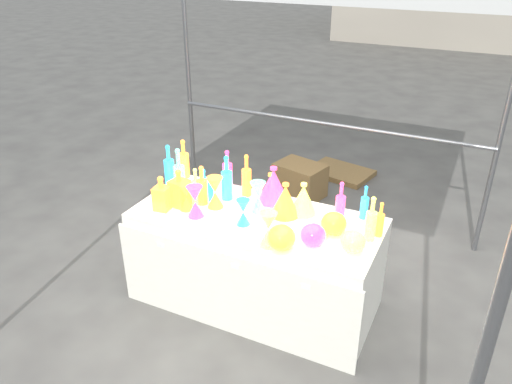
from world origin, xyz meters
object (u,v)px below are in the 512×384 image
at_px(bottle_0, 184,159).
at_px(hourglass_0, 186,197).
at_px(cardboard_box_closed, 300,180).
at_px(decanter_0, 162,193).
at_px(globe_0, 281,239).
at_px(lampshade_0, 285,199).
at_px(display_table, 255,260).

distance_m(bottle_0, hourglass_0, 0.58).
distance_m(cardboard_box_closed, hourglass_0, 2.06).
height_order(bottle_0, hourglass_0, bottle_0).
xyz_separation_m(decanter_0, hourglass_0, (0.16, 0.08, -0.03)).
xyz_separation_m(bottle_0, globe_0, (1.16, -0.66, -0.09)).
relative_size(hourglass_0, lampshade_0, 0.81).
xyz_separation_m(cardboard_box_closed, hourglass_0, (-0.17, -1.95, 0.67)).
bearing_deg(cardboard_box_closed, hourglass_0, -80.59).
height_order(display_table, globe_0, globe_0).
relative_size(cardboard_box_closed, lampshade_0, 2.00).
bearing_deg(decanter_0, bottle_0, 99.96).
relative_size(cardboard_box_closed, globe_0, 2.73).
relative_size(display_table, globe_0, 9.89).
height_order(bottle_0, globe_0, bottle_0).
relative_size(cardboard_box_closed, hourglass_0, 2.47).
distance_m(globe_0, lampshade_0, 0.45).
height_order(decanter_0, lampshade_0, decanter_0).
bearing_deg(display_table, cardboard_box_closed, 100.65).
bearing_deg(lampshade_0, hourglass_0, -164.40).
xyz_separation_m(display_table, cardboard_box_closed, (-0.34, 1.83, -0.19)).
distance_m(display_table, lampshade_0, 0.55).
relative_size(globe_0, lampshade_0, 0.73).
bearing_deg(bottle_0, display_table, -23.29).
height_order(display_table, lampshade_0, lampshade_0).
bearing_deg(bottle_0, hourglass_0, -55.65).
distance_m(bottle_0, globe_0, 1.34).
bearing_deg(display_table, hourglass_0, -167.38).
bearing_deg(decanter_0, lampshade_0, 13.90).
relative_size(cardboard_box_closed, decanter_0, 1.89).
distance_m(hourglass_0, globe_0, 0.86).
xyz_separation_m(hourglass_0, lampshade_0, (0.69, 0.24, 0.02)).
xyz_separation_m(display_table, bottle_0, (-0.83, 0.36, 0.54)).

